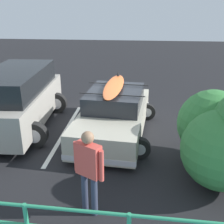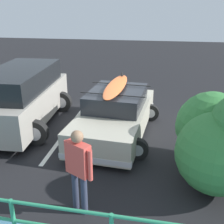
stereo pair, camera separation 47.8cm
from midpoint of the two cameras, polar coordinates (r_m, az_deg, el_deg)
The scene contains 7 objects.
ground_plane at distance 9.29m, azimuth 1.22°, elevation -2.79°, with size 44.00×44.00×0.02m, color black.
parking_stripe at distance 9.03m, azimuth -7.58°, elevation -3.65°, with size 4.29×0.12×0.00m, color silver.
sedan_car at distance 8.51m, azimuth 2.34°, elevation -0.41°, with size 2.62×4.39×1.63m.
suv_car at distance 9.42m, azimuth -16.52°, elevation 2.99°, with size 2.69×4.63×1.88m.
person_bystander at distance 5.22m, azimuth -4.19°, elevation -10.72°, with size 0.60×0.41×1.72m.
railing_fence at distance 4.99m, azimuth -16.80°, elevation -19.46°, with size 9.80×0.39×0.91m.
bush_near_left at distance 6.63m, azimuth 23.56°, elevation -4.78°, with size 2.03×2.83×2.30m.
Camera 2 is at (-1.43, 8.35, 3.81)m, focal length 45.00 mm.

